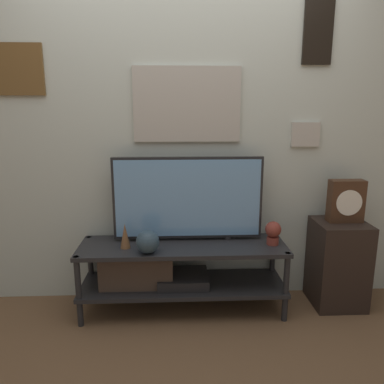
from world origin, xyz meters
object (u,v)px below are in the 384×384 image
object	(u,v)px
mantel_clock	(346,201)
television	(188,198)
vase_round_glass	(148,242)
decorative_bust	(273,232)
vase_slim_bronze	(125,236)

from	to	relation	value
mantel_clock	television	bearing A→B (deg)	177.65
vase_round_glass	television	bearing A→B (deg)	40.56
television	mantel_clock	xyz separation A→B (m)	(1.13, -0.05, -0.02)
mantel_clock	decorative_bust	bearing A→B (deg)	-172.40
vase_round_glass	decorative_bust	distance (m)	0.88
television	vase_round_glass	xyz separation A→B (m)	(-0.28, -0.24, -0.24)
television	mantel_clock	size ratio (longest dim) A/B	3.49
vase_slim_bronze	mantel_clock	bearing A→B (deg)	3.33
decorative_bust	mantel_clock	xyz separation A→B (m)	(0.54, 0.07, 0.20)
vase_round_glass	mantel_clock	xyz separation A→B (m)	(1.41, 0.19, 0.21)
television	decorative_bust	world-z (taller)	television
vase_round_glass	decorative_bust	xyz separation A→B (m)	(0.87, 0.12, 0.02)
vase_round_glass	mantel_clock	size ratio (longest dim) A/B	0.51
vase_round_glass	decorative_bust	bearing A→B (deg)	7.71
vase_round_glass	decorative_bust	size ratio (longest dim) A/B	0.93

